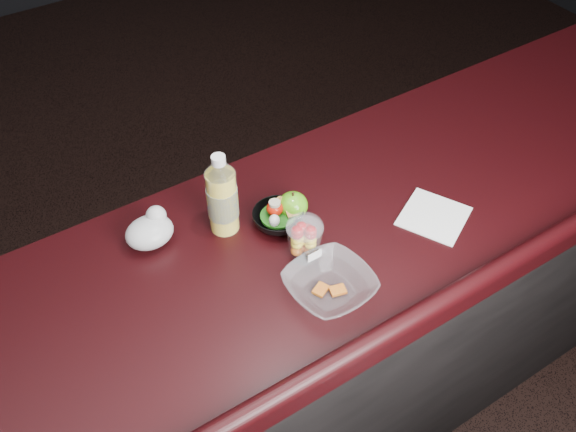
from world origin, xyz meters
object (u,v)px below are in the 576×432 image
object	(u,v)px
lemonade_bottle	(222,199)
green_apple	(293,205)
fruit_cup	(305,238)
snack_bowl	(278,217)
takeout_bowl	(330,285)

from	to	relation	value
lemonade_bottle	green_apple	distance (m)	0.19
lemonade_bottle	fruit_cup	bearing A→B (deg)	-59.18
snack_bowl	takeout_bowl	distance (m)	0.26
fruit_cup	green_apple	distance (m)	0.15
lemonade_bottle	takeout_bowl	xyz separation A→B (m)	(0.10, -0.32, -0.08)
fruit_cup	snack_bowl	world-z (taller)	fruit_cup
green_apple	snack_bowl	size ratio (longest dim) A/B	0.55
snack_bowl	takeout_bowl	size ratio (longest dim) A/B	0.69
snack_bowl	fruit_cup	bearing A→B (deg)	-91.85
fruit_cup	snack_bowl	size ratio (longest dim) A/B	0.88
lemonade_bottle	takeout_bowl	bearing A→B (deg)	-71.87
green_apple	takeout_bowl	xyz separation A→B (m)	(-0.07, -0.26, -0.01)
fruit_cup	takeout_bowl	xyz separation A→B (m)	(-0.01, -0.12, -0.04)
snack_bowl	lemonade_bottle	bearing A→B (deg)	151.51
green_apple	takeout_bowl	world-z (taller)	green_apple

